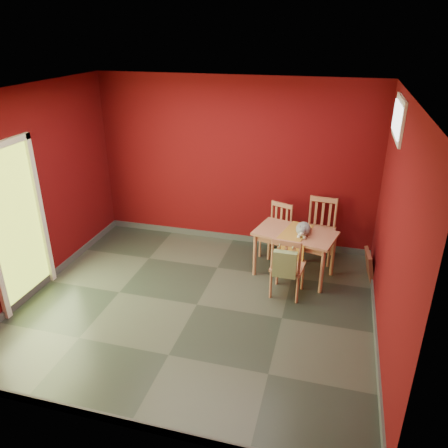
% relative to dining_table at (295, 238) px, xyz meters
% --- Properties ---
extents(ground, '(4.50, 4.50, 0.00)m').
position_rel_dining_table_xyz_m(ground, '(-1.12, -1.09, -0.61)').
color(ground, '#2D342D').
rests_on(ground, ground).
extents(room_shell, '(4.50, 4.50, 4.50)m').
position_rel_dining_table_xyz_m(room_shell, '(-1.12, -1.09, -0.56)').
color(room_shell, '#53080B').
rests_on(room_shell, ground).
extents(doorway, '(0.06, 1.01, 2.13)m').
position_rel_dining_table_xyz_m(doorway, '(-3.35, -1.49, 0.52)').
color(doorway, '#B7D838').
rests_on(doorway, ground).
extents(window, '(0.05, 0.90, 0.50)m').
position_rel_dining_table_xyz_m(window, '(1.10, -0.09, 1.74)').
color(window, white).
rests_on(window, room_shell).
extents(outlet_plate, '(0.08, 0.02, 0.12)m').
position_rel_dining_table_xyz_m(outlet_plate, '(0.48, 0.89, -0.31)').
color(outlet_plate, silver).
rests_on(outlet_plate, room_shell).
extents(dining_table, '(1.23, 0.89, 0.69)m').
position_rel_dining_table_xyz_m(dining_table, '(0.00, 0.00, 0.00)').
color(dining_table, '#AD6E51').
rests_on(dining_table, ground).
extents(table_runner, '(0.48, 0.75, 0.35)m').
position_rel_dining_table_xyz_m(table_runner, '(0.00, -0.11, 0.03)').
color(table_runner, '#B07A2D').
rests_on(table_runner, dining_table).
extents(chair_far_left, '(0.51, 0.51, 0.85)m').
position_rel_dining_table_xyz_m(chair_far_left, '(-0.34, 0.56, -0.17)').
color(chair_far_left, '#AD6E51').
rests_on(chair_far_left, ground).
extents(chair_far_right, '(0.49, 0.49, 0.97)m').
position_rel_dining_table_xyz_m(chair_far_right, '(0.32, 0.64, -0.11)').
color(chair_far_right, '#AD6E51').
rests_on(chair_far_right, ground).
extents(chair_near, '(0.45, 0.45, 0.89)m').
position_rel_dining_table_xyz_m(chair_near, '(-0.03, -0.56, -0.15)').
color(chair_near, '#AD6E51').
rests_on(chair_near, ground).
extents(tote_bag, '(0.30, 0.18, 0.42)m').
position_rel_dining_table_xyz_m(tote_bag, '(-0.04, -0.77, -0.01)').
color(tote_bag, '#768957').
rests_on(tote_bag, chair_near).
extents(cat, '(0.39, 0.47, 0.21)m').
position_rel_dining_table_xyz_m(cat, '(0.10, -0.01, 0.19)').
color(cat, slate).
rests_on(cat, table_runner).
extents(picture_frame, '(0.18, 0.43, 0.42)m').
position_rel_dining_table_xyz_m(picture_frame, '(1.07, 0.20, -0.40)').
color(picture_frame, brown).
rests_on(picture_frame, ground).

